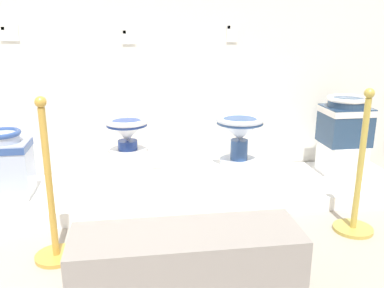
% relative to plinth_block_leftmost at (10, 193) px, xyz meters
% --- Properties ---
extents(display_platform, '(3.55, 0.80, 0.11)m').
position_rel_plinth_block_leftmost_xyz_m(display_platform, '(1.31, 0.04, -0.08)').
color(display_platform, white).
rests_on(display_platform, ground_plane).
extents(plinth_block_leftmost, '(0.31, 0.32, 0.06)m').
position_rel_plinth_block_leftmost_xyz_m(plinth_block_leftmost, '(0.00, 0.00, 0.00)').
color(plinth_block_leftmost, white).
rests_on(plinth_block_leftmost, display_platform).
extents(antique_toilet_leftmost, '(0.35, 0.28, 0.45)m').
position_rel_plinth_block_leftmost_xyz_m(antique_toilet_leftmost, '(0.00, 0.00, 0.26)').
color(antique_toilet_leftmost, '#A7B3D2').
rests_on(antique_toilet_leftmost, plinth_block_leftmost).
extents(plinth_block_central_ornate, '(0.34, 0.29, 0.27)m').
position_rel_plinth_block_leftmost_xyz_m(plinth_block_central_ornate, '(0.88, 0.05, 0.11)').
color(plinth_block_central_ornate, white).
rests_on(plinth_block_central_ornate, display_platform).
extents(antique_toilet_central_ornate, '(0.33, 0.33, 0.29)m').
position_rel_plinth_block_leftmost_xyz_m(antique_toilet_central_ornate, '(0.88, 0.05, 0.43)').
color(antique_toilet_central_ornate, white).
rests_on(antique_toilet_central_ornate, plinth_block_central_ornate).
extents(plinth_block_broad_patterned, '(0.40, 0.32, 0.15)m').
position_rel_plinth_block_leftmost_xyz_m(plinth_block_broad_patterned, '(1.75, 0.04, 0.05)').
color(plinth_block_broad_patterned, white).
rests_on(plinth_block_broad_patterned, display_platform).
extents(antique_toilet_broad_patterned, '(0.38, 0.38, 0.40)m').
position_rel_plinth_block_leftmost_xyz_m(antique_toilet_broad_patterned, '(1.75, 0.04, 0.39)').
color(antique_toilet_broad_patterned, silver).
rests_on(antique_toilet_broad_patterned, plinth_block_broad_patterned).
extents(plinth_block_rightmost, '(0.30, 0.34, 0.27)m').
position_rel_plinth_block_leftmost_xyz_m(plinth_block_rightmost, '(2.65, 0.11, 0.11)').
color(plinth_block_rightmost, white).
rests_on(plinth_block_rightmost, display_platform).
extents(antique_toilet_rightmost, '(0.36, 0.33, 0.39)m').
position_rel_plinth_block_leftmost_xyz_m(antique_toilet_rightmost, '(2.65, 0.11, 0.45)').
color(antique_toilet_rightmost, navy).
rests_on(antique_toilet_rightmost, plinth_block_rightmost).
extents(info_placard_first, '(0.14, 0.01, 0.12)m').
position_rel_plinth_block_leftmost_xyz_m(info_placard_first, '(0.01, 0.45, 1.14)').
color(info_placard_first, white).
extents(info_placard_second, '(0.10, 0.01, 0.12)m').
position_rel_plinth_block_leftmost_xyz_m(info_placard_second, '(0.92, 0.45, 1.11)').
color(info_placard_second, white).
extents(info_placard_third, '(0.09, 0.01, 0.15)m').
position_rel_plinth_block_leftmost_xyz_m(info_placard_third, '(1.76, 0.45, 1.13)').
color(info_placard_third, white).
extents(stanchion_post_near_left, '(0.25, 0.25, 0.98)m').
position_rel_plinth_block_leftmost_xyz_m(stanchion_post_near_left, '(0.44, -0.73, 0.16)').
color(stanchion_post_near_left, gold).
rests_on(stanchion_post_near_left, ground_plane).
extents(stanchion_post_near_right, '(0.26, 0.26, 0.97)m').
position_rel_plinth_block_leftmost_xyz_m(stanchion_post_near_right, '(2.37, -0.66, 0.14)').
color(stanchion_post_near_right, gold).
rests_on(stanchion_post_near_right, ground_plane).
extents(museum_bench, '(1.11, 0.36, 0.40)m').
position_rel_plinth_block_leftmost_xyz_m(museum_bench, '(1.16, -1.26, 0.07)').
color(museum_bench, gray).
rests_on(museum_bench, ground_plane).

